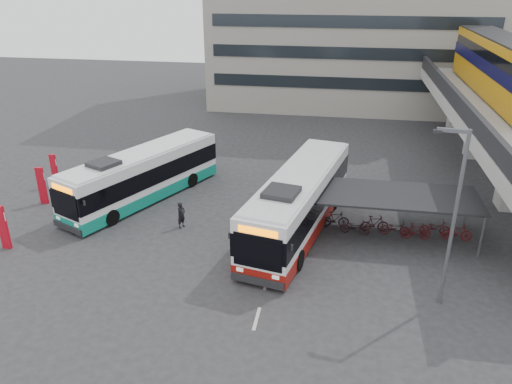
% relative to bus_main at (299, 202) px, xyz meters
% --- Properties ---
extents(ground, '(120.00, 120.00, 0.00)m').
position_rel_bus_main_xyz_m(ground, '(-3.50, -2.66, -1.80)').
color(ground, '#28282B').
rests_on(ground, ground).
extents(viaduct, '(8.00, 32.00, 9.68)m').
position_rel_bus_main_xyz_m(viaduct, '(13.50, 11.43, 4.43)').
color(viaduct, gray).
rests_on(viaduct, ground).
extents(bike_shelter, '(10.00, 4.00, 2.54)m').
position_rel_bus_main_xyz_m(bike_shelter, '(4.97, 0.34, -0.50)').
color(bike_shelter, '#595B60').
rests_on(bike_shelter, ground).
extents(road_markings, '(0.15, 7.60, 0.01)m').
position_rel_bus_main_xyz_m(road_markings, '(-1.00, -5.66, -1.79)').
color(road_markings, beige).
rests_on(road_markings, ground).
extents(bus_main, '(5.47, 13.41, 3.88)m').
position_rel_bus_main_xyz_m(bus_main, '(0.00, 0.00, 0.00)').
color(bus_main, white).
rests_on(bus_main, ground).
extents(bus_teal, '(7.44, 12.06, 3.57)m').
position_rel_bus_main_xyz_m(bus_teal, '(-10.58, 2.65, -0.14)').
color(bus_teal, white).
rests_on(bus_teal, ground).
extents(pedestrian, '(0.60, 0.70, 1.62)m').
position_rel_bus_main_xyz_m(pedestrian, '(-6.87, -0.92, -0.99)').
color(pedestrian, black).
rests_on(pedestrian, ground).
extents(lamp_post, '(1.46, 0.35, 8.29)m').
position_rel_bus_main_xyz_m(lamp_post, '(7.01, -6.05, 2.92)').
color(lamp_post, '#595B60').
rests_on(lamp_post, ground).
extents(sign_totem_south, '(0.56, 0.21, 2.58)m').
position_rel_bus_main_xyz_m(sign_totem_south, '(-15.63, -4.92, -0.47)').
color(sign_totem_south, '#B30B19').
rests_on(sign_totem_south, ground).
extents(sign_totem_mid, '(0.55, 0.21, 2.52)m').
position_rel_bus_main_xyz_m(sign_totem_mid, '(-16.84, 0.82, -0.50)').
color(sign_totem_mid, '#B30B19').
rests_on(sign_totem_mid, ground).
extents(sign_totem_north, '(0.51, 0.23, 2.36)m').
position_rel_bus_main_xyz_m(sign_totem_north, '(-17.64, 3.70, -0.58)').
color(sign_totem_north, '#B30B19').
rests_on(sign_totem_north, ground).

